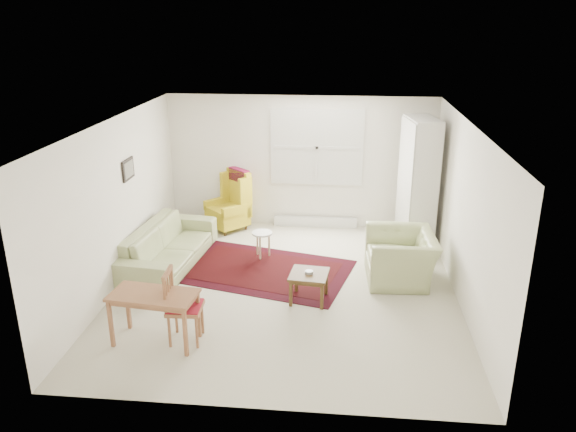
# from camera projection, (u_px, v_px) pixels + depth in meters

# --- Properties ---
(room) EXTENTS (5.04, 5.54, 2.51)m
(room) POSITION_uv_depth(u_px,v_px,m) (289.00, 205.00, 8.20)
(room) COLOR beige
(room) RESTS_ON ground
(rug) EXTENTS (3.04, 2.35, 0.03)m
(rug) POSITION_uv_depth(u_px,v_px,m) (263.00, 270.00, 9.01)
(rug) COLOR black
(rug) RESTS_ON ground
(sofa) EXTENTS (1.12, 2.36, 0.92)m
(sofa) POSITION_uv_depth(u_px,v_px,m) (168.00, 238.00, 9.09)
(sofa) COLOR tan
(sofa) RESTS_ON ground
(armchair) EXTENTS (1.06, 1.20, 0.90)m
(armchair) POSITION_uv_depth(u_px,v_px,m) (401.00, 252.00, 8.59)
(armchair) COLOR tan
(armchair) RESTS_ON ground
(wingback_chair) EXTENTS (0.96, 0.96, 1.14)m
(wingback_chair) POSITION_uv_depth(u_px,v_px,m) (227.00, 201.00, 10.56)
(wingback_chair) COLOR yellow
(wingback_chair) RESTS_ON ground
(coffee_table) EXTENTS (0.58, 0.58, 0.43)m
(coffee_table) POSITION_uv_depth(u_px,v_px,m) (309.00, 287.00, 8.01)
(coffee_table) COLOR #493116
(coffee_table) RESTS_ON ground
(stool) EXTENTS (0.44, 0.44, 0.46)m
(stool) POSITION_uv_depth(u_px,v_px,m) (262.00, 245.00, 9.45)
(stool) COLOR white
(stool) RESTS_ON ground
(cabinet) EXTENTS (0.61, 0.97, 2.26)m
(cabinet) POSITION_uv_depth(u_px,v_px,m) (418.00, 183.00, 9.69)
(cabinet) COLOR silver
(cabinet) RESTS_ON ground
(desk) EXTENTS (1.11, 0.65, 0.67)m
(desk) POSITION_uv_depth(u_px,v_px,m) (155.00, 318.00, 6.96)
(desk) COLOR #955F3C
(desk) RESTS_ON ground
(desk_chair) EXTENTS (0.44, 0.44, 0.96)m
(desk_chair) POSITION_uv_depth(u_px,v_px,m) (185.00, 306.00, 6.94)
(desk_chair) COLOR #955F3C
(desk_chair) RESTS_ON ground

